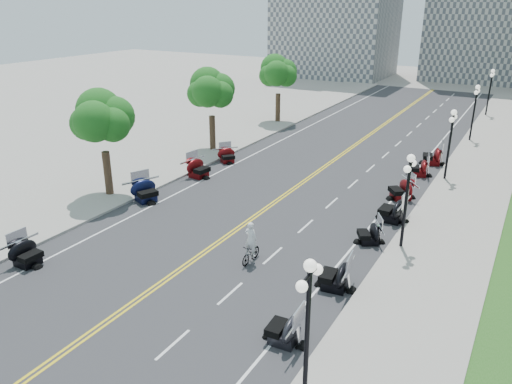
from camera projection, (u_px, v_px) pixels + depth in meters
The scene contains 45 objects.
ground at pixel (220, 241), 26.64m from camera, with size 160.00×160.00×0.00m, color gray.
road at pixel (299, 185), 34.74m from camera, with size 16.00×90.00×0.01m, color #333335.
centerline_yellow_a at pixel (298, 184), 34.79m from camera, with size 0.12×90.00×0.00m, color yellow.
centerline_yellow_b at pixel (301, 185), 34.68m from camera, with size 0.12×90.00×0.00m, color yellow.
edge_line_north at pixel (390, 202), 31.78m from camera, with size 0.12×90.00×0.00m, color white.
edge_line_south at pixel (223, 170), 37.69m from camera, with size 0.12×90.00×0.00m, color white.
lane_dash_4 at pixel (173, 344), 18.68m from camera, with size 0.12×2.00×0.00m, color white.
lane_dash_5 at pixel (230, 293), 21.92m from camera, with size 0.12×2.00×0.00m, color white.
lane_dash_6 at pixel (273, 255), 25.16m from camera, with size 0.12×2.00×0.00m, color white.
lane_dash_7 at pixel (306, 226), 28.40m from camera, with size 0.12×2.00×0.00m, color white.
lane_dash_8 at pixel (332, 203), 31.64m from camera, with size 0.12×2.00×0.00m, color white.
lane_dash_9 at pixel (353, 184), 34.88m from camera, with size 0.12×2.00×0.00m, color white.
lane_dash_10 at pixel (371, 168), 38.12m from camera, with size 0.12×2.00×0.00m, color white.
lane_dash_11 at pixel (386, 155), 41.35m from camera, with size 0.12×2.00×0.00m, color white.
lane_dash_12 at pixel (398, 144), 44.59m from camera, with size 0.12×2.00×0.00m, color white.
lane_dash_13 at pixel (409, 134), 47.83m from camera, with size 0.12×2.00×0.00m, color white.
lane_dash_14 at pixel (419, 125), 51.07m from camera, with size 0.12×2.00×0.00m, color white.
lane_dash_15 at pixel (427, 118), 54.31m from camera, with size 0.12×2.00×0.00m, color white.
lane_dash_16 at pixel (435, 111), 57.55m from camera, with size 0.12×2.00×0.00m, color white.
lane_dash_17 at pixel (442, 105), 60.79m from camera, with size 0.12×2.00×0.00m, color white.
lane_dash_18 at pixel (448, 100), 64.02m from camera, with size 0.12×2.00×0.00m, color white.
lane_dash_19 at pixel (453, 95), 67.26m from camera, with size 0.12×2.00×0.00m, color white.
sidewalk_north at pixel (458, 214), 29.86m from camera, with size 5.00×90.00×0.15m, color #9E9991.
sidewalk_south at pixel (179, 161), 39.57m from camera, with size 5.00×90.00×0.15m, color #9E9991.
street_lamp_1 at pixel (307, 332), 15.25m from camera, with size 0.50×1.20×4.90m, color black, non-canonical shape.
street_lamp_2 at pixel (406, 202), 24.97m from camera, with size 0.50×1.20×4.90m, color black, non-canonical shape.
street_lamp_3 at pixel (449, 145), 34.68m from camera, with size 0.50×1.20×4.90m, color black, non-canonical shape.
street_lamp_4 at pixel (474, 113), 44.40m from camera, with size 0.50×1.20×4.90m, color black, non-canonical shape.
street_lamp_5 at pixel (489, 93), 54.11m from camera, with size 0.50×1.20×4.90m, color black, non-canonical shape.
tree_2 at pixel (102, 125), 31.17m from camera, with size 4.80×4.80×9.20m, color #235619, non-canonical shape.
tree_3 at pixel (211, 95), 40.88m from camera, with size 4.80×4.80×9.20m, color #235619, non-canonical shape.
tree_4 at pixel (278, 76), 50.60m from camera, with size 4.80×4.80×9.20m, color #235619, non-canonical shape.
motorcycle_n_4 at pixel (284, 327), 18.62m from camera, with size 1.94×1.94×1.36m, color black, non-canonical shape.
motorcycle_n_5 at pixel (335, 274), 22.08m from camera, with size 2.05×2.05×1.44m, color black, non-canonical shape.
motorcycle_n_6 at pixel (369, 232), 26.26m from camera, with size 1.79×1.79×1.25m, color black, non-canonical shape.
motorcycle_n_7 at pixel (393, 209), 28.83m from camera, with size 2.22×2.22×1.55m, color black, non-canonical shape.
motorcycle_n_8 at pixel (401, 188), 32.03m from camera, with size 2.09×2.09×1.47m, color #590A0C, non-canonical shape.
motorcycle_n_9 at pixel (419, 167), 36.30m from camera, with size 1.97×1.97×1.38m, color #590A0C, non-canonical shape.
motorcycle_n_10 at pixel (433, 155), 38.79m from camera, with size 2.19×2.19×1.53m, color #590A0C, non-canonical shape.
motorcycle_s_4 at pixel (26, 252), 24.07m from camera, with size 1.95×1.95×1.36m, color black, non-canonical shape.
motorcycle_s_6 at pixel (145, 190), 31.68m from camera, with size 2.19×2.19×1.53m, color black, non-canonical shape.
motorcycle_s_7 at pixel (198, 167), 35.99m from camera, with size 2.15×2.15×1.50m, color #590A0C, non-canonical shape.
motorcycle_s_8 at pixel (227, 155), 39.29m from camera, with size 1.80×1.80×1.26m, color #590A0C, non-canonical shape.
bicycle at pixel (251, 253), 24.39m from camera, with size 0.45×1.61×0.97m, color #A51414.
cyclist_rider at pixel (251, 228), 23.89m from camera, with size 0.66×0.43×1.80m, color white.
Camera 1 is at (13.52, -19.78, 12.11)m, focal length 35.00 mm.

